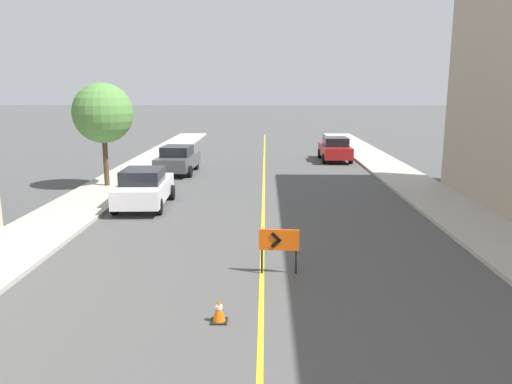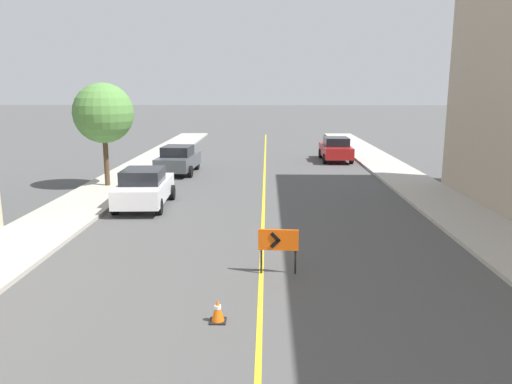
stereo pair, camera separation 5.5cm
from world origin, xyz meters
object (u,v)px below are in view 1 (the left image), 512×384
(arrow_barricade_primary, at_px, (279,242))
(parked_car_curb_near, at_px, (144,188))
(traffic_cone_third, at_px, (219,311))
(parked_car_curb_mid, at_px, (178,159))
(parked_car_curb_far, at_px, (335,149))
(street_tree_left_near, at_px, (103,113))

(arrow_barricade_primary, height_order, parked_car_curb_near, parked_car_curb_near)
(traffic_cone_third, relative_size, parked_car_curb_mid, 0.12)
(parked_car_curb_far, relative_size, street_tree_left_near, 0.88)
(parked_car_curb_mid, bearing_deg, traffic_cone_third, -74.45)
(parked_car_curb_mid, bearing_deg, parked_car_curb_near, -86.46)
(arrow_barricade_primary, height_order, street_tree_left_near, street_tree_left_near)
(parked_car_curb_far, bearing_deg, parked_car_curb_mid, -151.75)
(arrow_barricade_primary, bearing_deg, street_tree_left_near, 129.06)
(parked_car_curb_near, bearing_deg, street_tree_left_near, 122.79)
(parked_car_curb_mid, distance_m, street_tree_left_near, 5.80)
(parked_car_curb_near, distance_m, street_tree_left_near, 5.55)
(arrow_barricade_primary, bearing_deg, parked_car_curb_far, 82.01)
(arrow_barricade_primary, relative_size, parked_car_curb_mid, 0.27)
(parked_car_curb_far, bearing_deg, parked_car_curb_near, -125.75)
(parked_car_curb_mid, xyz_separation_m, parked_car_curb_far, (9.62, 5.23, 0.00))
(parked_car_curb_far, xyz_separation_m, street_tree_left_near, (-12.34, -9.52, 2.80))
(traffic_cone_third, distance_m, parked_car_curb_near, 10.97)
(traffic_cone_third, xyz_separation_m, parked_car_curb_mid, (-4.03, 18.41, 0.55))
(traffic_cone_third, distance_m, arrow_barricade_primary, 3.14)
(parked_car_curb_far, bearing_deg, arrow_barricade_primary, -101.87)
(parked_car_curb_near, xyz_separation_m, street_tree_left_near, (-2.78, 3.91, 2.80))
(street_tree_left_near, bearing_deg, parked_car_curb_near, -54.60)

